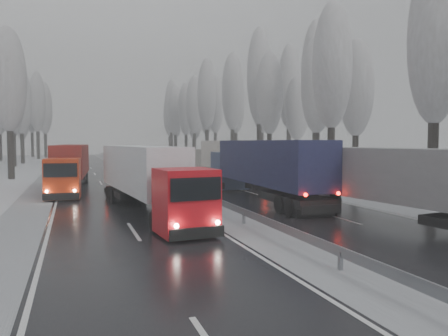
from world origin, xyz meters
TOP-DOWN VIEW (x-y plane):
  - ground at (0.00, 0.00)m, footprint 260.00×260.00m
  - carriageway_right at (5.25, 30.00)m, footprint 7.50×200.00m
  - carriageway_left at (-5.25, 30.00)m, footprint 7.50×200.00m
  - median_slush at (0.00, 30.00)m, footprint 3.00×200.00m
  - shoulder_right at (10.20, 30.00)m, footprint 2.40×200.00m
  - shoulder_left at (-10.20, 30.00)m, footprint 2.40×200.00m
  - median_guardrail at (0.00, 29.99)m, footprint 0.12×200.00m
  - tree_16 at (15.04, 15.67)m, footprint 3.60×3.60m
  - tree_18 at (14.51, 27.03)m, footprint 3.60×3.60m
  - tree_19 at (20.02, 31.03)m, footprint 3.60×3.60m
  - tree_20 at (17.90, 35.17)m, footprint 3.60×3.60m
  - tree_21 at (20.12, 39.17)m, footprint 3.60×3.60m
  - tree_22 at (17.02, 45.60)m, footprint 3.60×3.60m
  - tree_23 at (23.31, 49.60)m, footprint 3.60×3.60m
  - tree_24 at (17.90, 51.02)m, footprint 3.60×3.60m
  - tree_25 at (24.81, 55.02)m, footprint 3.60×3.60m
  - tree_26 at (17.56, 61.27)m, footprint 3.60×3.60m
  - tree_27 at (24.72, 65.27)m, footprint 3.60×3.60m
  - tree_28 at (16.34, 71.95)m, footprint 3.60×3.60m
  - tree_29 at (23.71, 75.95)m, footprint 3.60×3.60m
  - tree_30 at (16.56, 81.70)m, footprint 3.60×3.60m
  - tree_31 at (22.48, 85.70)m, footprint 3.60×3.60m
  - tree_32 at (16.63, 89.21)m, footprint 3.60×3.60m
  - tree_33 at (19.77, 93.21)m, footprint 3.60×3.60m
  - tree_34 at (15.73, 96.32)m, footprint 3.60×3.60m
  - tree_35 at (24.94, 100.32)m, footprint 3.60×3.60m
  - tree_36 at (17.04, 106.16)m, footprint 3.60×3.60m
  - tree_37 at (24.02, 110.16)m, footprint 3.60×3.60m
  - tree_38 at (18.73, 116.73)m, footprint 3.60×3.60m
  - tree_39 at (21.55, 120.73)m, footprint 3.60×3.60m
  - tree_62 at (-13.94, 43.73)m, footprint 3.60×3.60m
  - tree_68 at (-16.58, 69.11)m, footprint 3.60×3.60m
  - tree_70 at (-16.33, 79.19)m, footprint 3.60×3.60m
  - tree_72 at (-18.93, 88.54)m, footprint 3.60×3.60m
  - tree_74 at (-15.07, 99.33)m, footprint 3.60×3.60m
  - tree_76 at (-14.05, 108.72)m, footprint 3.60×3.60m
  - tree_77 at (-19.66, 112.72)m, footprint 3.60×3.60m
  - tree_78 at (-17.56, 115.31)m, footprint 3.60×3.60m
  - tree_79 at (-20.33, 119.31)m, footprint 3.60×3.60m
  - truck_grey_tarp at (6.84, 9.76)m, footprint 4.03×14.42m
  - truck_blue_box at (4.26, 19.44)m, footprint 2.75×15.89m
  - truck_cream_box at (7.22, 32.91)m, footprint 4.12×15.98m
  - box_truck_distant at (3.34, 88.80)m, footprint 2.63×8.04m
  - truck_red_white at (-3.93, 16.96)m, footprint 3.61×14.62m
  - truck_red_red at (-7.91, 30.85)m, footprint 3.33×14.53m

SIDE VIEW (x-z plane):
  - ground at x=0.00m, z-range 0.00..0.00m
  - carriageway_right at x=5.25m, z-range 0.00..0.03m
  - carriageway_left at x=-5.25m, z-range 0.00..0.03m
  - median_slush at x=0.00m, z-range 0.00..0.04m
  - shoulder_right at x=10.20m, z-range 0.00..0.04m
  - shoulder_left at x=-10.20m, z-range 0.00..0.04m
  - median_guardrail at x=0.00m, z-range 0.22..0.98m
  - box_truck_distant at x=3.34m, z-range 0.03..3.01m
  - truck_grey_tarp at x=6.84m, z-range 0.31..3.97m
  - truck_red_red at x=-7.91m, z-range 0.31..4.01m
  - truck_red_white at x=-3.93m, z-range 0.31..4.03m
  - truck_blue_box at x=4.26m, z-range 0.34..4.40m
  - truck_cream_box at x=7.22m, z-range 0.34..4.40m
  - tree_23 at x=23.31m, z-range 1.99..15.54m
  - tree_77 at x=-19.66m, z-range 2.10..16.42m
  - tree_33 at x=19.77m, z-range 2.10..16.42m
  - tree_19 at x=20.02m, z-range 2.13..16.70m
  - tree_72 at x=-18.93m, z-range 2.21..17.31m
  - tree_20 at x=17.90m, z-range 2.29..18.00m
  - tree_22 at x=17.02m, z-range 2.31..18.17m
  - tree_62 at x=-13.94m, z-range 2.34..18.38m
  - tree_39 at x=21.55m, z-range 2.36..18.54m
  - tree_37 at x=24.02m, z-range 2.38..18.75m
  - tree_16 at x=15.04m, z-range 2.40..18.93m
  - tree_18 at x=14.51m, z-range 2.41..18.99m
  - tree_68 at x=-16.58m, z-range 2.42..19.07m
  - tree_79 at x=-20.33m, z-range 2.48..19.54m
  - tree_70 at x=-16.33m, z-range 2.48..19.57m
  - tree_32 at x=16.63m, z-range 2.51..19.85m
  - tree_27 at x=24.72m, z-range 2.55..20.17m
  - tree_34 at x=15.73m, z-range 2.55..20.19m
  - tree_30 at x=16.56m, z-range 2.59..20.45m
  - tree_38 at x=18.73m, z-range 2.60..20.58m
  - tree_29 at x=23.71m, z-range 2.62..20.73m
  - tree_35 at x=24.94m, z-range 2.64..20.89m
  - tree_76 at x=-14.05m, z-range 2.68..21.23m
  - tree_31 at x=22.48m, z-range 2.68..21.26m
  - tree_21 at x=20.12m, z-range 2.69..21.31m
  - tree_26 at x=17.56m, z-range 2.71..21.49m
  - tree_25 at x=24.81m, z-range 2.80..22.24m
  - tree_78 at x=-17.56m, z-range 2.81..22.37m
  - tree_28 at x=16.34m, z-range 2.82..22.45m
  - tree_74 at x=-15.07m, z-range 2.83..22.52m
  - tree_36 at x=17.04m, z-range 2.91..23.13m
  - tree_24 at x=17.90m, z-range 2.94..23.43m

